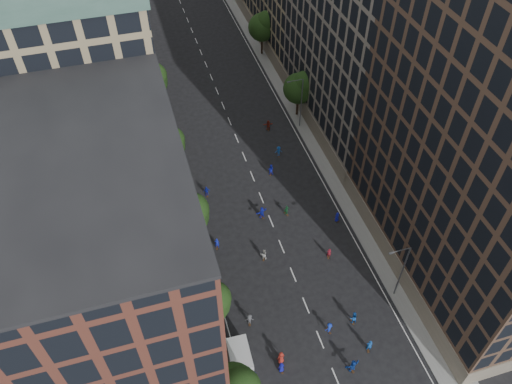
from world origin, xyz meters
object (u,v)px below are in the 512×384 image
skater_2 (353,318)px  skater_0 (281,367)px  skater_1 (369,345)px  cargo_van (241,362)px  streetlamp_far (300,101)px  streetlamp_near (401,269)px

skater_2 → skater_0: bearing=18.6°
skater_2 → skater_1: bearing=95.2°
cargo_van → skater_2: (13.61, 1.70, -0.49)m
skater_0 → streetlamp_far: bearing=-118.9°
streetlamp_near → skater_2: 7.67m
skater_0 → cargo_van: bearing=-26.4°
streetlamp_near → skater_0: streetlamp_near is taller
streetlamp_near → cargo_van: 20.36m
streetlamp_far → skater_1: streetlamp_far is taller
streetlamp_far → skater_0: size_ratio=5.98×
cargo_van → streetlamp_far: bearing=64.4°
streetlamp_far → skater_2: bearing=-99.8°
streetlamp_far → skater_1: size_ratio=5.03×
skater_0 → skater_2: 10.10m
cargo_van → skater_0: cargo_van is taller
skater_1 → skater_2: bearing=-66.7°
skater_2 → cargo_van: bearing=7.6°
streetlamp_near → skater_2: bearing=-161.7°
streetlamp_far → streetlamp_near: bearing=-90.0°
streetlamp_near → skater_0: 17.06m
skater_1 → skater_2: skater_2 is taller
skater_0 → skater_2: skater_2 is taller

